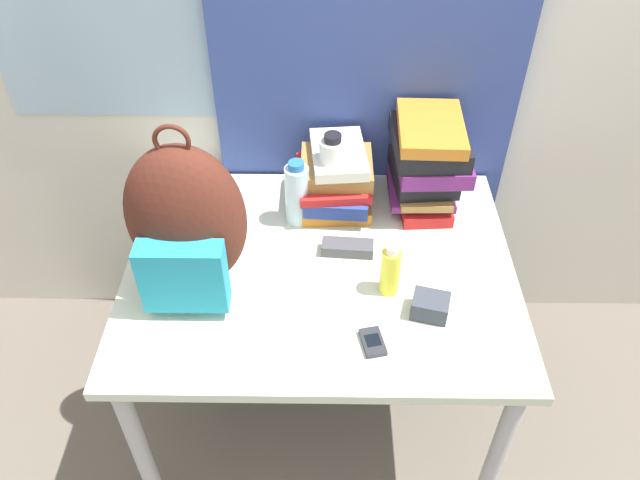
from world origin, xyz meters
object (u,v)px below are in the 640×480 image
Objects in this scene: book_stack_center at (427,161)px; sunscreen_bottle at (390,270)px; camera_pouch at (430,306)px; book_stack_left at (336,179)px; cell_phone at (373,342)px; water_bottle at (297,194)px; sunglasses_case at (348,248)px; backpack at (186,224)px; sports_bottle at (332,177)px.

book_stack_center is 0.41m from sunscreen_bottle.
sunscreen_bottle reaches higher than camera_pouch.
book_stack_left is at bearing 110.63° from sunscreen_bottle.
book_stack_center is 2.67× the size of camera_pouch.
cell_phone is (-0.05, -0.19, -0.07)m from sunscreen_bottle.
water_bottle reaches higher than sunscreen_bottle.
sunglasses_case is at bearing -135.81° from book_stack_center.
cell_phone is 0.34m from sunglasses_case.
camera_pouch is (0.21, -0.23, 0.01)m from sunglasses_case.
water_bottle reaches higher than sunglasses_case.
backpack reaches higher than water_bottle.
sunscreen_bottle is (0.14, -0.38, -0.02)m from book_stack_left.
backpack is 4.50× the size of camera_pouch.
book_stack_left is 1.82× the size of sunglasses_case.
book_stack_center is at bearing 1.07° from book_stack_left.
sunscreen_bottle is 0.19m from sunglasses_case.
water_bottle is (-0.39, -0.09, -0.06)m from book_stack_center.
sunscreen_bottle is (0.16, -0.33, -0.06)m from sports_bottle.
book_stack_center is (0.27, 0.01, 0.07)m from book_stack_left.
sunglasses_case is (0.05, -0.18, -0.12)m from sports_bottle.
water_bottle is at bearing 113.35° from cell_phone.
water_bottle is 1.42× the size of sunglasses_case.
camera_pouch is at bearing 34.15° from cell_phone.
sports_bottle is (0.10, 0.04, 0.03)m from water_bottle.
sunglasses_case is at bearing 16.23° from backpack.
sports_bottle is 0.55m from cell_phone.
sports_bottle is 1.75× the size of sunscreen_bottle.
sunscreen_bottle is at bearing -64.79° from sports_bottle.
book_stack_center is at bearing 28.32° from backpack.
book_stack_center reaches higher than sunglasses_case.
backpack is at bearing -137.86° from book_stack_left.
book_stack_left is 0.40m from sunscreen_bottle.
book_stack_center is 1.36× the size of water_bottle.
backpack is 0.54m from book_stack_left.
book_stack_center reaches higher than sunscreen_bottle.
sports_bottle reaches higher than cell_phone.
book_stack_left is at bearing 42.14° from backpack.
backpack is 3.27× the size of sunglasses_case.
water_bottle reaches higher than cell_phone.
book_stack_left is 2.50× the size of camera_pouch.
sports_bottle reaches higher than book_stack_left.
book_stack_center is at bearing 10.30° from sports_bottle.
book_stack_left is 0.58m from cell_phone.
water_bottle is at bearing 136.31° from sunglasses_case.
water_bottle is (-0.12, -0.09, 0.01)m from book_stack_left.
backpack is 0.55m from sunscreen_bottle.
cell_phone is (0.10, -0.52, -0.13)m from sports_bottle.
sports_bottle reaches higher than water_bottle.
sports_bottle is at bearing 115.21° from sunscreen_bottle.
book_stack_left reaches higher than sunglasses_case.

